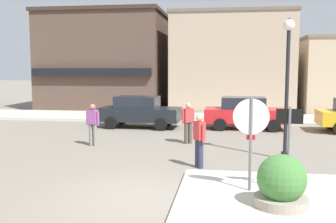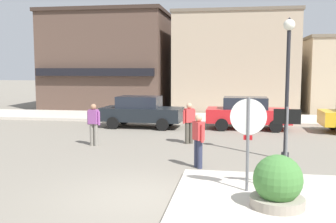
% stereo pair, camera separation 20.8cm
% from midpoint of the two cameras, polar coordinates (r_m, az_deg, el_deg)
% --- Properties ---
extents(ground_plane, '(160.00, 160.00, 0.00)m').
position_cam_midpoint_polar(ground_plane, '(9.23, -2.78, -12.42)').
color(ground_plane, gray).
extents(sidewalk_corner, '(6.40, 4.80, 0.15)m').
position_cam_midpoint_polar(sidewalk_corner, '(9.00, 22.51, -12.89)').
color(sidewalk_corner, beige).
rests_on(sidewalk_corner, ground).
extents(kerb_far, '(80.00, 4.00, 0.15)m').
position_cam_midpoint_polar(kerb_far, '(22.94, 4.62, -0.92)').
color(kerb_far, beige).
rests_on(kerb_far, ground).
extents(stop_sign, '(0.82, 0.07, 2.30)m').
position_cam_midpoint_polar(stop_sign, '(9.12, 12.18, -2.95)').
color(stop_sign, slate).
rests_on(stop_sign, ground).
extents(one_way_sign, '(0.60, 0.06, 2.10)m').
position_cam_midpoint_polar(one_way_sign, '(9.32, 17.42, -4.06)').
color(one_way_sign, slate).
rests_on(one_way_sign, ground).
extents(planter, '(1.10, 1.10, 1.23)m').
position_cam_midpoint_polar(planter, '(8.44, 16.31, -10.48)').
color(planter, gray).
rests_on(planter, ground).
extents(lamp_post, '(0.36, 0.36, 4.54)m').
position_cam_midpoint_polar(lamp_post, '(13.11, 17.44, 6.02)').
color(lamp_post, black).
rests_on(lamp_post, ground).
extents(parked_car_nearest, '(4.08, 2.03, 1.56)m').
position_cam_midpoint_polar(parked_car_nearest, '(19.68, -3.58, 0.04)').
color(parked_car_nearest, black).
rests_on(parked_car_nearest, ground).
extents(parked_car_second, '(4.02, 1.92, 1.56)m').
position_cam_midpoint_polar(parked_car_second, '(19.47, 11.77, -0.15)').
color(parked_car_second, red).
rests_on(parked_car_second, ground).
extents(pedestrian_crossing_near, '(0.50, 0.39, 1.61)m').
position_cam_midpoint_polar(pedestrian_crossing_near, '(15.42, 3.47, -1.50)').
color(pedestrian_crossing_near, '#4C473D').
rests_on(pedestrian_crossing_near, ground).
extents(pedestrian_crossing_far, '(0.39, 0.50, 1.61)m').
position_cam_midpoint_polar(pedestrian_crossing_far, '(11.70, 4.94, -4.02)').
color(pedestrian_crossing_far, '#2D334C').
rests_on(pedestrian_crossing_far, ground).
extents(pedestrian_kerb_side, '(0.56, 0.29, 1.61)m').
position_cam_midpoint_polar(pedestrian_kerb_side, '(15.22, -10.34, -1.69)').
color(pedestrian_kerb_side, gray).
rests_on(pedestrian_kerb_side, ground).
extents(building_corner_shop, '(8.66, 9.39, 6.93)m').
position_cam_midpoint_polar(building_corner_shop, '(30.43, -7.56, 7.24)').
color(building_corner_shop, brown).
rests_on(building_corner_shop, ground).
extents(building_storefront_left_near, '(8.15, 6.80, 6.66)m').
position_cam_midpoint_polar(building_storefront_left_near, '(28.20, 9.84, 6.99)').
color(building_storefront_left_near, tan).
rests_on(building_storefront_left_near, ground).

